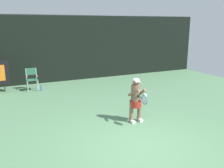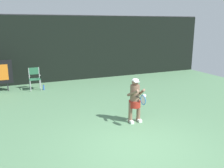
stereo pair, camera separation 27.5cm
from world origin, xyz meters
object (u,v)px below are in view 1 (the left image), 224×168
umpire_chair (32,78)px  water_bottle (41,88)px  tennis_racket (144,99)px  tennis_player (136,98)px

umpire_chair → water_bottle: (0.37, -0.24, -0.50)m
umpire_chair → tennis_racket: (2.55, -6.11, 0.31)m
umpire_chair → water_bottle: umpire_chair is taller
tennis_player → tennis_racket: 0.56m
water_bottle → tennis_player: 5.81m
umpire_chair → tennis_player: (2.58, -5.56, 0.19)m
umpire_chair → water_bottle: 0.66m
water_bottle → tennis_racket: tennis_racket is taller
umpire_chair → water_bottle: bearing=-32.5°
umpire_chair → tennis_racket: size_ratio=1.79×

